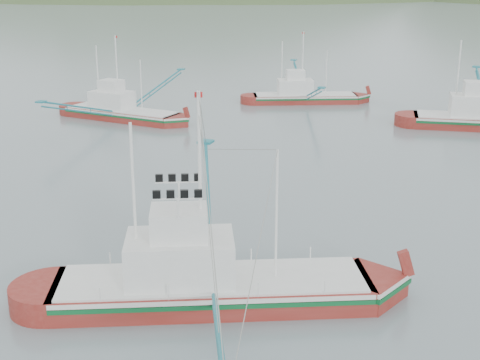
% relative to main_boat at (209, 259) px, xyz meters
% --- Properties ---
extents(ground, '(1200.00, 1200.00, 0.00)m').
position_rel_main_boat_xyz_m(ground, '(-1.44, 2.36, -2.13)').
color(ground, slate).
rests_on(ground, ground).
extents(main_boat, '(14.58, 24.61, 10.43)m').
position_rel_main_boat_xyz_m(main_boat, '(0.00, 0.00, 0.00)').
color(main_boat, maroon).
rests_on(main_boat, ground).
extents(bg_boat_far, '(11.99, 20.27, 8.56)m').
position_rel_main_boat_xyz_m(bg_boat_far, '(-7.44, 48.25, -0.42)').
color(bg_boat_far, maroon).
rests_on(bg_boat_far, ground).
extents(bg_boat_left, '(12.64, 22.13, 9.01)m').
position_rel_main_boat_xyz_m(bg_boat_left, '(-22.81, 33.50, -0.68)').
color(bg_boat_left, maroon).
rests_on(bg_boat_left, ground).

